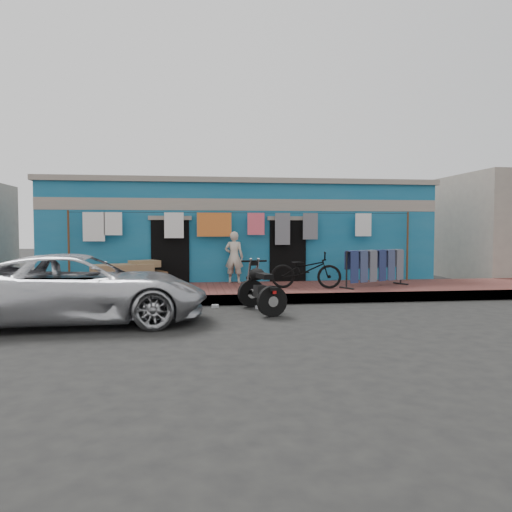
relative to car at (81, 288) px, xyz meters
The scene contains 14 objects.
ground 3.81m from the car, ahead, with size 80.00×80.00×0.00m, color black.
sidewalk 5.07m from the car, 42.34° to the left, with size 28.00×3.00×0.25m, color brown.
curb 4.24m from the car, 27.56° to the left, with size 28.00×0.10×0.25m, color gray.
building 8.33m from the car, 63.23° to the left, with size 12.20×5.20×3.36m.
clothesline 5.73m from the car, 55.72° to the left, with size 10.06×0.06×2.10m.
car is the anchor object (origin of this frame).
seated_person 5.71m from the car, 53.71° to the left, with size 0.54×0.36×1.51m, color beige.
bicycle 5.95m from the car, 30.15° to the left, with size 0.65×1.84×1.19m, color black.
motorcycle 3.75m from the car, 13.85° to the left, with size 0.93×1.80×1.11m, color black, non-canonical shape.
charpoy 4.03m from the car, 83.39° to the left, with size 2.20×1.58×0.67m, color brown, non-canonical shape.
jeans_rack 7.78m from the car, 23.91° to the left, with size 2.15×1.27×1.04m, color black, non-canonical shape.
litter_a 3.17m from the car, 30.78° to the left, with size 0.16×0.12×0.07m, color silver.
litter_b 3.93m from the car, 19.88° to the left, with size 0.15×0.11×0.07m, color silver.
litter_c 4.19m from the car, 21.88° to the left, with size 0.20×0.16×0.08m, color silver.
Camera 1 is at (-1.65, -10.29, 1.80)m, focal length 35.00 mm.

